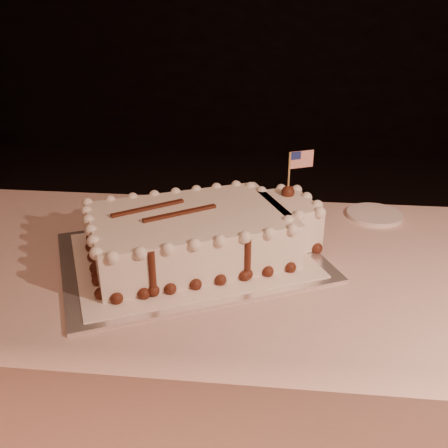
# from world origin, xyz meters

# --- Properties ---
(banquet_table) EXTENTS (2.40, 0.80, 0.75)m
(banquet_table) POSITION_xyz_m (0.00, 0.60, 0.38)
(banquet_table) COLOR beige
(banquet_table) RESTS_ON ground
(cake_board) EXTENTS (0.72, 0.65, 0.01)m
(cake_board) POSITION_xyz_m (-0.26, 0.61, 0.75)
(cake_board) COLOR white
(cake_board) RESTS_ON banquet_table
(doily) EXTENTS (0.65, 0.58, 0.00)m
(doily) POSITION_xyz_m (-0.26, 0.61, 0.76)
(doily) COLOR white
(doily) RESTS_ON cake_board
(sheet_cake) EXTENTS (0.58, 0.46, 0.22)m
(sheet_cake) POSITION_xyz_m (-0.23, 0.63, 0.81)
(sheet_cake) COLOR white
(sheet_cake) RESTS_ON doily
(side_plate) EXTENTS (0.15, 0.15, 0.01)m
(side_plate) POSITION_xyz_m (0.21, 0.90, 0.76)
(side_plate) COLOR white
(side_plate) RESTS_ON banquet_table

